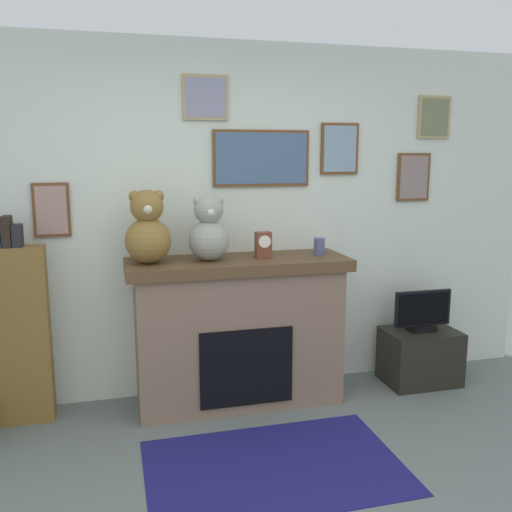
% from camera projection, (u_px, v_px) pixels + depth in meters
% --- Properties ---
extents(back_wall, '(5.20, 0.15, 2.60)m').
position_uv_depth(back_wall, '(218.00, 221.00, 4.17)').
color(back_wall, silver).
rests_on(back_wall, ground_plane).
extents(fireplace, '(1.57, 0.57, 1.07)m').
position_uv_depth(fireplace, '(238.00, 330.00, 4.02)').
color(fireplace, '#826754').
rests_on(fireplace, ground_plane).
extents(bookshelf, '(0.44, 0.16, 1.41)m').
position_uv_depth(bookshelf, '(14.00, 330.00, 3.68)').
color(bookshelf, brown).
rests_on(bookshelf, ground_plane).
extents(tv_stand, '(0.57, 0.40, 0.43)m').
position_uv_depth(tv_stand, '(420.00, 356.00, 4.41)').
color(tv_stand, black).
rests_on(tv_stand, ground_plane).
extents(television, '(0.47, 0.14, 0.32)m').
position_uv_depth(television, '(422.00, 312.00, 4.34)').
color(television, black).
rests_on(television, tv_stand).
extents(area_rug, '(1.49, 0.98, 0.01)m').
position_uv_depth(area_rug, '(274.00, 467.00, 3.23)').
color(area_rug, navy).
rests_on(area_rug, ground_plane).
extents(candle_jar, '(0.08, 0.08, 0.13)m').
position_uv_depth(candle_jar, '(319.00, 246.00, 4.05)').
color(candle_jar, '#4C517A').
rests_on(candle_jar, fireplace).
extents(mantel_clock, '(0.11, 0.08, 0.19)m').
position_uv_depth(mantel_clock, '(263.00, 245.00, 3.94)').
color(mantel_clock, brown).
rests_on(mantel_clock, fireplace).
extents(teddy_bear_brown, '(0.31, 0.31, 0.50)m').
position_uv_depth(teddy_bear_brown, '(148.00, 231.00, 3.72)').
color(teddy_bear_brown, olive).
rests_on(teddy_bear_brown, fireplace).
extents(teddy_bear_cream, '(0.28, 0.28, 0.45)m').
position_uv_depth(teddy_bear_cream, '(209.00, 231.00, 3.82)').
color(teddy_bear_cream, '#979B8D').
rests_on(teddy_bear_cream, fireplace).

